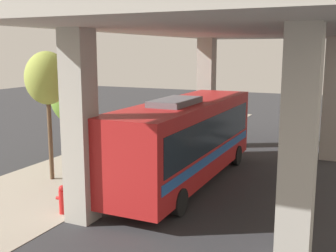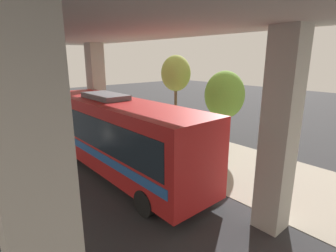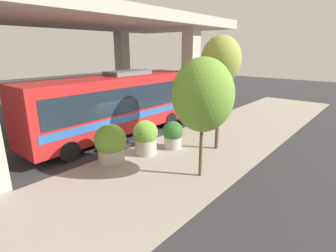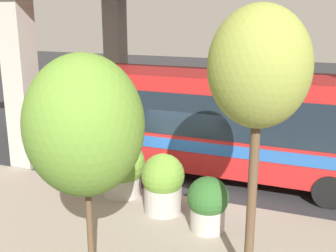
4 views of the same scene
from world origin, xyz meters
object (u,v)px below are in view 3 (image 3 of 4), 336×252
object	(u,v)px
bus	(115,102)
fire_hydrant	(200,118)
planter_middle	(146,137)
planter_back	(173,135)
planter_front	(111,143)
street_tree_near	(221,61)
street_tree_far	(203,95)

from	to	relation	value
bus	fire_hydrant	world-z (taller)	bus
bus	planter_middle	size ratio (longest dim) A/B	6.27
planter_middle	planter_back	bearing A→B (deg)	-109.81
bus	planter_front	world-z (taller)	bus
fire_hydrant	street_tree_near	xyz separation A→B (m)	(-3.08, 3.09, 3.99)
fire_hydrant	planter_back	size ratio (longest dim) A/B	0.72
fire_hydrant	planter_back	distance (m)	4.70
bus	street_tree_near	world-z (taller)	street_tree_near
bus	street_tree_near	size ratio (longest dim) A/B	1.90
street_tree_near	planter_middle	bearing A→B (deg)	51.28
fire_hydrant	planter_back	world-z (taller)	planter_back
planter_back	street_tree_near	distance (m)	4.42
bus	street_tree_near	bearing A→B (deg)	-160.05
planter_front	street_tree_near	xyz separation A→B (m)	(-2.97, -4.58, 3.66)
fire_hydrant	street_tree_far	size ratio (longest dim) A/B	0.22
fire_hydrant	planter_front	bearing A→B (deg)	90.85
street_tree_far	planter_middle	bearing A→B (deg)	-4.20
bus	fire_hydrant	bearing A→B (deg)	-116.62
street_tree_near	street_tree_far	xyz separation A→B (m)	(-1.06, 3.17, -1.14)
fire_hydrant	planter_middle	distance (m)	6.06
street_tree_near	planter_back	bearing A→B (deg)	38.48
planter_middle	street_tree_near	bearing A→B (deg)	-128.72
bus	street_tree_far	bearing A→B (deg)	170.60
planter_middle	planter_back	distance (m)	1.58
planter_back	street_tree_far	world-z (taller)	street_tree_far
bus	planter_back	xyz separation A→B (m)	(-3.85, -0.62, -1.32)
planter_back	planter_front	bearing A→B (deg)	69.73
planter_front	planter_middle	distance (m)	1.78
bus	fire_hydrant	size ratio (longest dim) A/B	10.23
planter_back	street_tree_far	xyz separation A→B (m)	(-2.87, 1.73, 2.63)
planter_front	street_tree_near	bearing A→B (deg)	-122.92
fire_hydrant	street_tree_near	size ratio (longest dim) A/B	0.19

